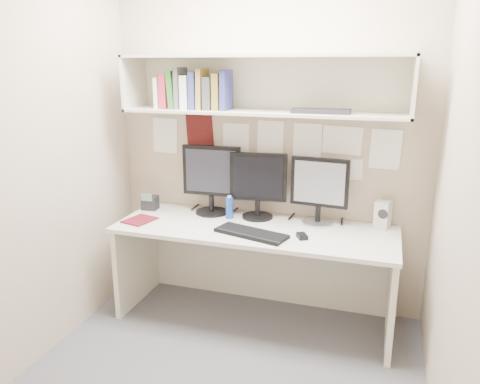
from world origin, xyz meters
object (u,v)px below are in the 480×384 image
(monitor_left, at_px, (211,178))
(desk, at_px, (254,274))
(monitor_center, at_px, (258,183))
(keyboard, at_px, (251,233))
(desk_phone, at_px, (150,202))
(monitor_right, at_px, (319,189))
(speaker, at_px, (383,215))
(maroon_notebook, at_px, (140,220))

(monitor_left, bearing_deg, desk, -30.48)
(monitor_center, height_order, keyboard, monitor_center)
(keyboard, xyz_separation_m, desk_phone, (-0.94, 0.32, 0.04))
(desk, distance_m, monitor_left, 0.80)
(monitor_center, xyz_separation_m, keyboard, (0.06, -0.38, -0.26))
(desk, relative_size, keyboard, 3.97)
(monitor_left, xyz_separation_m, monitor_right, (0.83, 0.00, -0.02))
(keyboard, xyz_separation_m, speaker, (0.85, 0.42, 0.09))
(monitor_center, distance_m, speaker, 0.92)
(monitor_right, xyz_separation_m, speaker, (0.45, 0.04, -0.16))
(maroon_notebook, bearing_deg, monitor_left, 52.68)
(monitor_left, bearing_deg, desk_phone, -174.97)
(keyboard, height_order, speaker, speaker)
(monitor_left, bearing_deg, maroon_notebook, -144.18)
(monitor_center, height_order, desk_phone, monitor_center)
(desk, distance_m, monitor_center, 0.67)
(monitor_right, height_order, maroon_notebook, monitor_right)
(monitor_center, relative_size, desk_phone, 3.44)
(monitor_left, relative_size, keyboard, 1.05)
(keyboard, relative_size, desk_phone, 3.50)
(maroon_notebook, bearing_deg, desk, 23.10)
(desk, bearing_deg, keyboard, -82.25)
(monitor_left, xyz_separation_m, keyboard, (0.43, -0.38, -0.27))
(desk, bearing_deg, monitor_center, 99.70)
(keyboard, bearing_deg, monitor_center, 114.62)
(desk, height_order, monitor_left, monitor_left)
(monitor_right, relative_size, keyboard, 0.96)
(monitor_center, bearing_deg, maroon_notebook, -163.66)
(monitor_center, distance_m, desk_phone, 0.90)
(keyboard, height_order, desk_phone, desk_phone)
(monitor_left, height_order, maroon_notebook, monitor_left)
(desk_phone, bearing_deg, maroon_notebook, -82.70)
(monitor_right, distance_m, desk_phone, 1.35)
(desk, bearing_deg, monitor_left, 151.84)
(monitor_center, height_order, speaker, monitor_center)
(desk, relative_size, monitor_right, 4.11)
(speaker, xyz_separation_m, maroon_notebook, (-1.72, -0.39, -0.09))
(monitor_right, xyz_separation_m, desk_phone, (-1.33, -0.07, -0.21))
(monitor_center, xyz_separation_m, maroon_notebook, (-0.81, -0.35, -0.26))
(monitor_right, distance_m, speaker, 0.48)
(keyboard, relative_size, speaker, 2.55)
(monitor_center, bearing_deg, monitor_right, -6.76)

